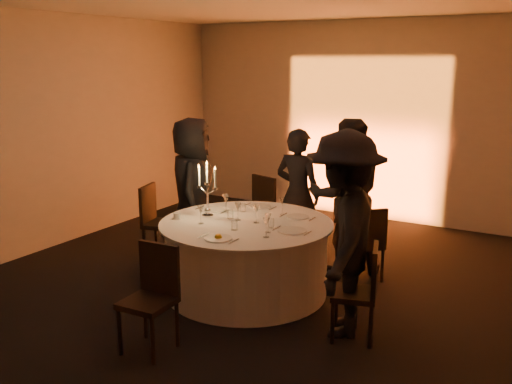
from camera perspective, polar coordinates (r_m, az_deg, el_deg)
The scene contains 33 objects.
floor at distance 6.15m, azimuth -0.95°, elevation -9.94°, with size 7.00×7.00×0.00m, color black.
wall_back at distance 8.89m, azimuth 10.78°, elevation 7.02°, with size 7.00×7.00×0.00m, color #B2ACA6.
wall_left at distance 7.70m, azimuth -20.60°, elevation 5.51°, with size 7.00×7.00×0.00m, color #B2ACA6.
uplighter_fixture at distance 8.88m, azimuth 9.74°, elevation -2.48°, with size 0.25×0.12×0.10m, color black.
banquet_table at distance 6.01m, azimuth -0.96°, elevation -6.57°, with size 1.80×1.80×0.77m.
chair_left at distance 7.10m, azimuth -9.94°, elevation -2.54°, with size 0.49×0.49×0.92m.
chair_back_left at distance 7.44m, azimuth 1.40°, elevation -1.45°, with size 0.53×0.53×0.96m.
chair_back_right at distance 6.40m, azimuth 11.00°, elevation -4.74°, with size 0.52×0.52×0.85m.
chair_right at distance 5.10m, azimuth 10.56°, elevation -9.36°, with size 0.47×0.47×0.86m.
chair_front at distance 4.94m, azimuth -10.28°, elevation -9.76°, with size 0.41×0.41×0.90m.
guest_left at distance 7.00m, azimuth -6.38°, elevation 0.33°, with size 0.85×0.55×1.74m, color black.
guest_back_left at distance 7.00m, azimuth 4.20°, elevation -0.17°, with size 0.59×0.38×1.61m, color black.
guest_back_right at distance 6.56m, azimuth 9.01°, elevation -0.45°, with size 0.86×0.67×1.78m, color black.
guest_right at distance 5.05m, azimuth 8.77°, elevation -4.21°, with size 1.19×0.68×1.84m, color black.
plate_left at distance 6.37m, azimuth -4.40°, elevation -1.76°, with size 0.36×0.27×0.01m.
plate_back_left at distance 6.49m, azimuth 0.36°, elevation -1.45°, with size 0.36×0.26×0.01m.
plate_back_right at distance 6.08m, azimuth 4.19°, elevation -2.50°, with size 0.35×0.24×0.01m.
plate_right at distance 5.59m, azimuth 3.63°, elevation -3.88°, with size 0.36×0.28×0.01m.
plate_front at distance 5.35m, azimuth -3.79°, elevation -4.54°, with size 0.36×0.26×0.08m.
coffee_cup at distance 6.06m, azimuth -7.92°, elevation -2.40°, with size 0.11×0.11×0.07m.
candelabra at distance 6.07m, azimuth -4.88°, elevation -0.53°, with size 0.26×0.12×0.61m.
wine_glass_a at distance 5.83m, azimuth -5.57°, elevation -1.86°, with size 0.07×0.07×0.19m.
wine_glass_b at distance 6.31m, azimuth -3.11°, elevation -0.68°, with size 0.07×0.07×0.19m.
wine_glass_c at distance 6.14m, azimuth 2.64°, elevation -1.04°, with size 0.07×0.07×0.19m.
wine_glass_d at distance 5.36m, azimuth 1.03°, elevation -3.15°, with size 0.07×0.07×0.19m.
wine_glass_e at distance 5.83m, azimuth 0.03°, elevation -1.79°, with size 0.07×0.07×0.19m.
wine_glass_f at distance 6.23m, azimuth -2.99°, elevation -0.85°, with size 0.07×0.07×0.19m.
wine_glass_g at distance 5.51m, azimuth 1.21°, elevation -2.70°, with size 0.07×0.07×0.19m.
wine_glass_h at distance 5.93m, azimuth -1.82°, elevation -1.56°, with size 0.07×0.07×0.19m.
tumbler_a at distance 5.70m, azimuth 1.50°, elevation -3.14°, with size 0.07×0.07×0.09m, color silver.
tumbler_b at distance 5.61m, azimuth -2.18°, elevation -3.38°, with size 0.07×0.07×0.09m, color silver.
tumbler_c at distance 6.29m, azimuth -1.33°, elevation -1.57°, with size 0.07×0.07×0.09m, color silver.
tumbler_d at distance 6.02m, azimuth -2.58°, elevation -2.24°, with size 0.07×0.07×0.09m, color silver.
Camera 1 is at (2.92, -4.85, 2.41)m, focal length 40.00 mm.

